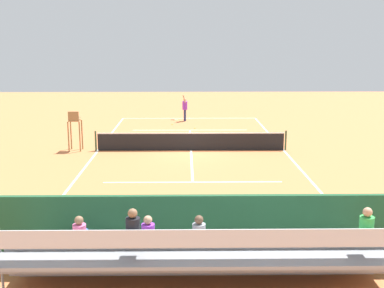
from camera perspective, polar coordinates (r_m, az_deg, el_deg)
name	(u,v)px	position (r m, az deg, el deg)	size (l,w,h in m)	color
ground_plane	(191,150)	(26.64, -0.12, -0.73)	(60.00, 60.00, 0.00)	#D17542
court_line_markings	(191,150)	(26.67, -0.12, -0.71)	(10.10, 22.20, 0.01)	white
tennis_net	(191,141)	(26.53, -0.12, 0.32)	(10.30, 0.10, 1.07)	black
backdrop_wall	(197,232)	(12.94, 0.63, -10.14)	(18.00, 0.16, 2.00)	#235633
bleacher_stand	(195,258)	(11.70, 0.40, -12.95)	(9.06, 2.40, 2.48)	gray
umpire_chair	(75,126)	(27.08, -13.37, 1.98)	(0.67, 0.67, 2.14)	olive
courtside_bench	(295,237)	(14.10, 11.73, -10.42)	(1.80, 0.40, 0.93)	#33383D
equipment_bag	(217,252)	(13.84, 2.93, -12.32)	(0.90, 0.36, 0.36)	#334C8C
tennis_player	(185,107)	(35.99, -0.83, 4.25)	(0.41, 0.55, 1.93)	navy
tennis_racket	(176,120)	(36.59, -1.86, 2.79)	(0.58, 0.35, 0.03)	black
tennis_ball_near	(195,128)	(33.10, 0.32, 1.84)	(0.07, 0.07, 0.07)	#CCDB33
tennis_ball_far	(172,124)	(34.54, -2.30, 2.26)	(0.07, 0.07, 0.07)	#CCDB33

